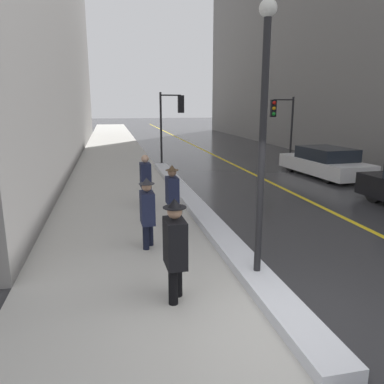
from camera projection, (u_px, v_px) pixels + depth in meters
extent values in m
plane|color=#2D2D30|center=(279.00, 325.00, 5.34)|extent=(160.00, 160.00, 0.00)
cube|color=#B2AFA8|center=(116.00, 165.00, 19.18)|extent=(4.00, 80.00, 0.01)
cube|color=gold|center=(227.00, 162.00, 20.43)|extent=(0.16, 80.00, 0.00)
cube|color=silver|center=(194.00, 204.00, 11.39)|extent=(0.58, 15.27, 0.19)
cylinder|color=black|center=(262.00, 158.00, 6.20)|extent=(0.12, 0.12, 4.41)
sphere|color=silver|center=(268.00, 8.00, 5.67)|extent=(0.28, 0.28, 0.28)
cylinder|color=black|center=(161.00, 128.00, 19.55)|extent=(0.11, 0.11, 3.66)
cylinder|color=black|center=(171.00, 95.00, 19.34)|extent=(1.10, 0.20, 0.07)
cube|color=black|center=(181.00, 104.00, 19.62)|extent=(0.32, 0.23, 0.90)
sphere|color=red|center=(180.00, 98.00, 19.66)|extent=(0.19, 0.19, 0.19)
sphere|color=orange|center=(180.00, 104.00, 19.73)|extent=(0.19, 0.19, 0.19)
sphere|color=green|center=(180.00, 110.00, 19.80)|extent=(0.19, 0.19, 0.19)
cylinder|color=black|center=(292.00, 129.00, 20.31)|extent=(0.11, 0.11, 3.44)
cylinder|color=black|center=(284.00, 100.00, 19.87)|extent=(1.10, 0.14, 0.07)
cube|color=black|center=(273.00, 108.00, 19.89)|extent=(0.31, 0.22, 0.90)
sphere|color=red|center=(274.00, 103.00, 19.70)|extent=(0.19, 0.19, 0.19)
sphere|color=orange|center=(274.00, 108.00, 19.77)|extent=(0.19, 0.19, 0.19)
sphere|color=green|center=(274.00, 114.00, 19.84)|extent=(0.19, 0.19, 0.19)
cylinder|color=black|center=(178.00, 272.00, 6.04)|extent=(0.15, 0.15, 0.86)
cylinder|color=black|center=(173.00, 279.00, 5.79)|extent=(0.15, 0.15, 0.86)
cube|color=black|center=(175.00, 243.00, 5.79)|extent=(0.32, 0.53, 0.75)
sphere|color=tan|center=(175.00, 211.00, 5.67)|extent=(0.23, 0.23, 0.23)
cylinder|color=black|center=(175.00, 207.00, 5.66)|extent=(0.36, 0.36, 0.01)
cone|color=black|center=(175.00, 203.00, 5.64)|extent=(0.22, 0.22, 0.14)
cylinder|color=black|center=(150.00, 229.00, 8.24)|extent=(0.14, 0.14, 0.80)
cylinder|color=black|center=(146.00, 232.00, 8.01)|extent=(0.14, 0.14, 0.80)
cube|color=#191E38|center=(147.00, 208.00, 8.00)|extent=(0.29, 0.49, 0.70)
sphere|color=tan|center=(147.00, 186.00, 7.90)|extent=(0.22, 0.22, 0.22)
cylinder|color=#28282D|center=(147.00, 184.00, 7.88)|extent=(0.33, 0.33, 0.01)
cone|color=#28282D|center=(147.00, 181.00, 7.87)|extent=(0.20, 0.20, 0.13)
cube|color=black|center=(146.00, 210.00, 8.36)|extent=(0.11, 0.22, 0.28)
cylinder|color=black|center=(174.00, 209.00, 9.79)|extent=(0.14, 0.14, 0.80)
cylinder|color=black|center=(171.00, 211.00, 9.56)|extent=(0.14, 0.14, 0.80)
cube|color=#191E38|center=(172.00, 191.00, 9.56)|extent=(0.30, 0.49, 0.70)
sphere|color=#8C664C|center=(172.00, 172.00, 9.45)|extent=(0.22, 0.22, 0.22)
cylinder|color=#4C3823|center=(172.00, 170.00, 9.44)|extent=(0.34, 0.34, 0.01)
cone|color=#4C3823|center=(172.00, 168.00, 9.42)|extent=(0.21, 0.21, 0.13)
cylinder|color=black|center=(147.00, 192.00, 11.57)|extent=(0.15, 0.15, 0.85)
cylinder|color=black|center=(144.00, 194.00, 11.32)|extent=(0.15, 0.15, 0.85)
cube|color=#191E38|center=(145.00, 175.00, 11.32)|extent=(0.31, 0.52, 0.74)
sphere|color=tan|center=(145.00, 159.00, 11.20)|extent=(0.23, 0.23, 0.23)
cylinder|color=black|center=(374.00, 192.00, 11.89)|extent=(0.21, 0.71, 0.71)
cube|color=silver|center=(324.00, 166.00, 16.38)|extent=(2.15, 4.66, 0.59)
cube|color=black|center=(327.00, 154.00, 16.15)|extent=(1.85, 2.48, 0.52)
cylinder|color=black|center=(291.00, 165.00, 17.50)|extent=(0.24, 0.62, 0.61)
cylinder|color=black|center=(320.00, 163.00, 17.94)|extent=(0.24, 0.62, 0.61)
cylinder|color=black|center=(328.00, 175.00, 14.87)|extent=(0.24, 0.62, 0.61)
cylinder|color=black|center=(362.00, 173.00, 15.32)|extent=(0.24, 0.62, 0.61)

